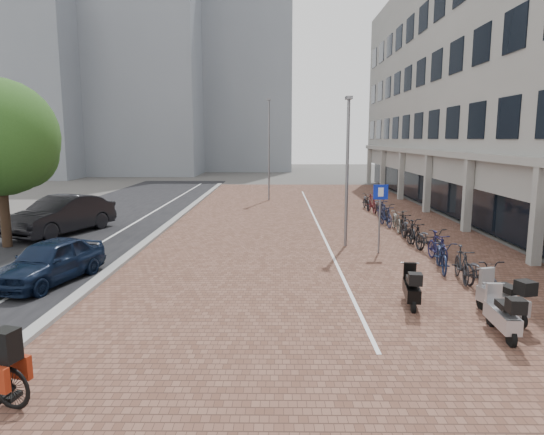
{
  "coord_description": "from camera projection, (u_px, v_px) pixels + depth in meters",
  "views": [
    {
      "loc": [
        0.19,
        -12.05,
        4.21
      ],
      "look_at": [
        0.0,
        6.0,
        1.3
      ],
      "focal_mm": 32.33,
      "sensor_mm": 36.0,
      "label": 1
    }
  ],
  "objects": [
    {
      "name": "ground",
      "position": [
        269.0,
        305.0,
        12.57
      ],
      "size": [
        140.0,
        140.0,
        0.0
      ],
      "primitive_type": "plane",
      "color": "#474442",
      "rests_on": "ground"
    },
    {
      "name": "lane_line",
      "position": [
        134.0,
        223.0,
        24.49
      ],
      "size": [
        0.12,
        44.0,
        0.0
      ],
      "primitive_type": "cube",
      "color": "white",
      "rests_on": "street_asphalt"
    },
    {
      "name": "scooter_front",
      "position": [
        502.0,
        296.0,
        11.43
      ],
      "size": [
        0.95,
        1.73,
        1.14
      ],
      "primitive_type": null,
      "rotation": [
        0.0,
        0.0,
        0.28
      ],
      "color": "#B7B8BC",
      "rests_on": "ground"
    },
    {
      "name": "scooter_back",
      "position": [
        502.0,
        313.0,
        10.44
      ],
      "size": [
        0.56,
        1.56,
        1.06
      ],
      "primitive_type": null,
      "rotation": [
        0.0,
        0.0,
        -0.05
      ],
      "color": "#B1B1B7",
      "rests_on": "ground"
    },
    {
      "name": "bg_towers",
      "position": [
        157.0,
        57.0,
        58.81
      ],
      "size": [
        33.0,
        23.0,
        32.0
      ],
      "color": "gray",
      "rests_on": "ground"
    },
    {
      "name": "car_dark",
      "position": [
        62.0,
        215.0,
        21.76
      ],
      "size": [
        3.52,
        5.46,
        1.7
      ],
      "primitive_type": "imported",
      "rotation": [
        0.0,
        0.0,
        -0.36
      ],
      "color": "black",
      "rests_on": "ground"
    },
    {
      "name": "lamp_near",
      "position": [
        347.0,
        174.0,
        18.87
      ],
      "size": [
        0.12,
        0.12,
        5.74
      ],
      "primitive_type": "cylinder",
      "color": "gray",
      "rests_on": "ground"
    },
    {
      "name": "parking_sign",
      "position": [
        380.0,
        207.0,
        17.83
      ],
      "size": [
        0.54,
        0.1,
        2.57
      ],
      "rotation": [
        0.0,
        0.0,
        0.06
      ],
      "color": "slate",
      "rests_on": "ground"
    },
    {
      "name": "lamp_far",
      "position": [
        269.0,
        151.0,
        33.19
      ],
      "size": [
        0.12,
        0.12,
        6.82
      ],
      "primitive_type": "cylinder",
      "color": "slate",
      "rests_on": "ground"
    },
    {
      "name": "scooter_mid",
      "position": [
        412.0,
        287.0,
        12.37
      ],
      "size": [
        0.69,
        1.55,
        1.03
      ],
      "primitive_type": null,
      "rotation": [
        0.0,
        0.0,
        -0.15
      ],
      "color": "black",
      "rests_on": "ground"
    },
    {
      "name": "street_asphalt",
      "position": [
        94.0,
        224.0,
        24.51
      ],
      "size": [
        8.0,
        50.0,
        0.03
      ],
      "primitive_type": "cube",
      "color": "black",
      "rests_on": "ground"
    },
    {
      "name": "office_building",
      "position": [
        510.0,
        61.0,
        26.88
      ],
      "size": [
        8.4,
        40.0,
        15.0
      ],
      "color": "#9A9A95",
      "rests_on": "ground"
    },
    {
      "name": "plaza_brick",
      "position": [
        313.0,
        224.0,
        24.39
      ],
      "size": [
        14.5,
        42.0,
        0.04
      ],
      "primitive_type": "cube",
      "color": "brown",
      "rests_on": "ground"
    },
    {
      "name": "curb",
      "position": [
        171.0,
        222.0,
        24.46
      ],
      "size": [
        0.35,
        42.0,
        0.14
      ],
      "primitive_type": "cube",
      "color": "gray",
      "rests_on": "ground"
    },
    {
      "name": "car_navy",
      "position": [
        49.0,
        261.0,
        14.37
      ],
      "size": [
        2.45,
        4.11,
        1.31
      ],
      "primitive_type": "imported",
      "rotation": [
        0.0,
        0.0,
        -0.25
      ],
      "color": "black",
      "rests_on": "ground"
    },
    {
      "name": "shoes",
      "position": [
        8.0,
        399.0,
        7.91
      ],
      "size": [
        0.43,
        0.38,
        0.09
      ],
      "primitive_type": null,
      "rotation": [
        0.0,
        0.0,
        -0.17
      ],
      "color": "black",
      "rests_on": "ground"
    },
    {
      "name": "parking_line",
      "position": [
        317.0,
        223.0,
        24.39
      ],
      "size": [
        0.1,
        30.0,
        0.0
      ],
      "primitive_type": "cube",
      "color": "white",
      "rests_on": "plaza_brick"
    },
    {
      "name": "bike_row",
      "position": [
        402.0,
        224.0,
        21.36
      ],
      "size": [
        1.36,
        18.1,
        1.05
      ],
      "color": "black",
      "rests_on": "ground"
    },
    {
      "name": "street_tree",
      "position": [
        3.0,
        141.0,
        18.69
      ],
      "size": [
        4.47,
        4.47,
        6.5
      ],
      "color": "#382619",
      "rests_on": "ground"
    }
  ]
}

